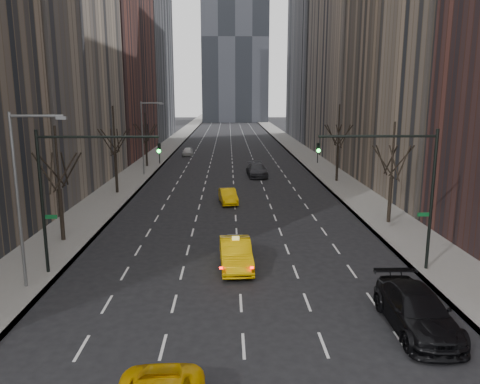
{
  "coord_description": "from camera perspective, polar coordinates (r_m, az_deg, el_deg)",
  "views": [
    {
      "loc": [
        -0.57,
        -13.22,
        9.96
      ],
      "look_at": [
        0.2,
        17.74,
        3.5
      ],
      "focal_mm": 35.0,
      "sensor_mm": 36.0,
      "label": 1
    }
  ],
  "objects": [
    {
      "name": "parked_suv_black",
      "position": [
        22.09,
        20.73,
        -13.34
      ],
      "size": [
        2.45,
        5.98,
        1.73
      ],
      "primitive_type": "imported",
      "rotation": [
        0.0,
        0.0,
        -0.0
      ],
      "color": "black",
      "rests_on": "ground"
    },
    {
      "name": "streetlight_near",
      "position": [
        25.76,
        -24.9,
        0.97
      ],
      "size": [
        2.83,
        0.22,
        9.0
      ],
      "color": "slate",
      "rests_on": "ground"
    },
    {
      "name": "far_taxi",
      "position": [
        43.62,
        -1.47,
        -0.5
      ],
      "size": [
        1.96,
        4.27,
        1.36
      ],
      "primitive_type": "imported",
      "rotation": [
        0.0,
        0.0,
        0.13
      ],
      "color": "#FFBE05",
      "rests_on": "ground"
    },
    {
      "name": "traffic_mast_left",
      "position": [
        26.99,
        -19.85,
        1.54
      ],
      "size": [
        6.69,
        0.39,
        8.0
      ],
      "color": "black",
      "rests_on": "ground"
    },
    {
      "name": "bld_left_far",
      "position": [
        82.81,
        -17.07,
        19.66
      ],
      "size": [
        14.0,
        28.0,
        44.0
      ],
      "primitive_type": "cube",
      "color": "brown",
      "rests_on": "ground"
    },
    {
      "name": "sidewalk_right",
      "position": [
        84.78,
        7.31,
        5.0
      ],
      "size": [
        4.5,
        320.0,
        0.15
      ],
      "primitive_type": "cube",
      "color": "slate",
      "rests_on": "ground"
    },
    {
      "name": "streetlight_far",
      "position": [
        59.27,
        -11.49,
        7.35
      ],
      "size": [
        2.83,
        0.22,
        9.0
      ],
      "color": "slate",
      "rests_on": "ground"
    },
    {
      "name": "taxi_sedan",
      "position": [
        27.61,
        -0.53,
        -7.52
      ],
      "size": [
        2.04,
        5.16,
        1.67
      ],
      "primitive_type": "imported",
      "rotation": [
        0.0,
        0.0,
        0.06
      ],
      "color": "#E1A804",
      "rests_on": "ground"
    },
    {
      "name": "far_car_white",
      "position": [
        78.49,
        -6.39,
        4.92
      ],
      "size": [
        1.69,
        4.03,
        1.36
      ],
      "primitive_type": "imported",
      "rotation": [
        0.0,
        0.0,
        -0.02
      ],
      "color": "silver",
      "rests_on": "ground"
    },
    {
      "name": "bld_right_deep",
      "position": [
        112.07,
        10.7,
        21.38
      ],
      "size": [
        14.0,
        30.0,
        58.0
      ],
      "primitive_type": "cube",
      "color": "slate",
      "rests_on": "ground"
    },
    {
      "name": "tree_lw_d",
      "position": [
        66.52,
        -11.38,
        6.04
      ],
      "size": [
        3.36,
        3.5,
        7.36
      ],
      "color": "black",
      "rests_on": "ground"
    },
    {
      "name": "traffic_mast_right",
      "position": [
        27.37,
        19.31,
        1.71
      ],
      "size": [
        6.69,
        0.39,
        8.0
      ],
      "color": "black",
      "rests_on": "ground"
    },
    {
      "name": "tree_rw_b",
      "position": [
        37.91,
        17.97,
        1.73
      ],
      "size": [
        3.36,
        3.5,
        7.82
      ],
      "color": "black",
      "rests_on": "ground"
    },
    {
      "name": "sidewalk_left",
      "position": [
        84.61,
        -9.39,
        4.92
      ],
      "size": [
        4.5,
        320.0,
        0.15
      ],
      "primitive_type": "cube",
      "color": "slate",
      "rests_on": "ground"
    },
    {
      "name": "tree_lw_c",
      "position": [
        48.94,
        -14.97,
        4.43
      ],
      "size": [
        3.36,
        3.5,
        8.74
      ],
      "color": "black",
      "rests_on": "ground"
    },
    {
      "name": "silver_sedan_ahead",
      "position": [
        29.22,
        -0.57,
        -6.77
      ],
      "size": [
        1.58,
        3.9,
        1.33
      ],
      "primitive_type": "imported",
      "rotation": [
        0.0,
        0.0,
        -0.0
      ],
      "color": "#A5A7AD",
      "rests_on": "ground"
    },
    {
      "name": "far_suv_grey",
      "position": [
        57.98,
        2.06,
        2.7
      ],
      "size": [
        2.66,
        5.75,
        1.63
      ],
      "primitive_type": "imported",
      "rotation": [
        0.0,
        0.0,
        0.07
      ],
      "color": "#313237",
      "rests_on": "ground"
    },
    {
      "name": "bld_left_deep",
      "position": [
        112.99,
        -13.02,
        21.72
      ],
      "size": [
        14.0,
        30.0,
        60.0
      ],
      "primitive_type": "cube",
      "color": "slate",
      "rests_on": "ground"
    },
    {
      "name": "tree_lw_b",
      "position": [
        33.82,
        -21.15,
        0.35
      ],
      "size": [
        3.36,
        3.5,
        7.82
      ],
      "color": "black",
      "rests_on": "ground"
    },
    {
      "name": "tree_rw_c",
      "position": [
        55.0,
        11.85,
        5.35
      ],
      "size": [
        3.36,
        3.5,
        8.74
      ],
      "color": "black",
      "rests_on": "ground"
    }
  ]
}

